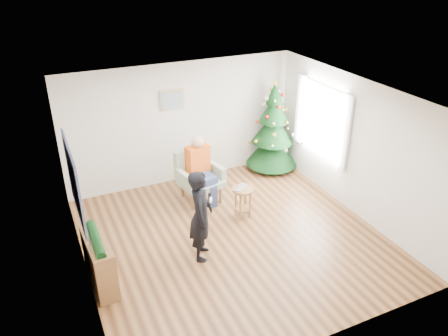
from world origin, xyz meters
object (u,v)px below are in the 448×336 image
console (100,262)px  christmas_tree (273,129)px  armchair (199,182)px  stool (243,202)px  standing_man (201,215)px

console → christmas_tree: bearing=25.1°
christmas_tree → armchair: (-2.05, -0.62, -0.57)m
armchair → console: armchair is taller
stool → console: console is taller
stool → christmas_tree: bearing=45.6°
christmas_tree → armchair: 2.21m
standing_man → console: standing_man is taller
christmas_tree → stool: 2.31m
stool → standing_man: bearing=-146.4°
stool → armchair: (-0.50, 0.97, 0.08)m
console → armchair: bearing=33.7°
stool → standing_man: 1.47m
stool → standing_man: standing_man is taller
stool → armchair: bearing=117.1°
christmas_tree → armchair: size_ratio=2.04×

